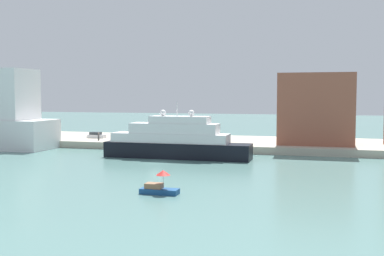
# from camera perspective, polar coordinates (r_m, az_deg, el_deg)

# --- Properties ---
(ground) EXTENTS (400.00, 400.00, 0.00)m
(ground) POSITION_cam_1_polar(r_m,az_deg,el_deg) (80.97, -4.33, -4.17)
(ground) COLOR slate
(quay_dock) EXTENTS (110.00, 23.88, 1.45)m
(quay_dock) POSITION_cam_1_polar(r_m,az_deg,el_deg) (107.36, 0.79, -1.74)
(quay_dock) COLOR #B7AD99
(quay_dock) RESTS_ON ground
(large_yacht) EXTENTS (26.84, 4.93, 10.24)m
(large_yacht) POSITION_cam_1_polar(r_m,az_deg,el_deg) (86.65, -2.01, -1.59)
(large_yacht) COLOR black
(large_yacht) RESTS_ON ground
(small_motorboat) EXTENTS (4.49, 1.70, 2.80)m
(small_motorboat) POSITION_cam_1_polar(r_m,az_deg,el_deg) (56.06, -3.93, -6.94)
(small_motorboat) COLOR navy
(small_motorboat) RESTS_ON ground
(harbor_building) EXTENTS (14.77, 13.65, 14.28)m
(harbor_building) POSITION_cam_1_polar(r_m,az_deg,el_deg) (101.74, 14.58, 2.25)
(harbor_building) COLOR #93513D
(harbor_building) RESTS_ON quay_dock
(parked_car) EXTENTS (4.18, 1.78, 1.36)m
(parked_car) POSITION_cam_1_polar(r_m,az_deg,el_deg) (112.77, -11.33, -0.87)
(parked_car) COLOR silver
(parked_car) RESTS_ON quay_dock
(person_figure) EXTENTS (0.36, 0.36, 1.70)m
(person_figure) POSITION_cam_1_polar(r_m,az_deg,el_deg) (106.42, -11.06, -1.05)
(person_figure) COLOR #4C4C4C
(person_figure) RESTS_ON quay_dock
(mooring_bollard) EXTENTS (0.51, 0.51, 0.80)m
(mooring_bollard) POSITION_cam_1_polar(r_m,az_deg,el_deg) (95.43, 3.49, -1.80)
(mooring_bollard) COLOR black
(mooring_bollard) RESTS_ON quay_dock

